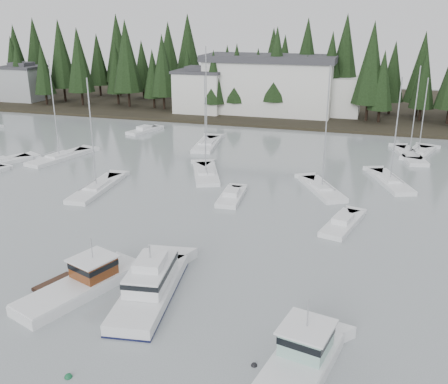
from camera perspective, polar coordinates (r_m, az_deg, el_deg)
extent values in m
cube|color=black|center=(112.72, 9.21, 9.90)|extent=(240.00, 54.00, 1.00)
cube|color=silver|center=(98.87, -2.76, 11.29)|extent=(9.00, 7.00, 7.50)
cube|color=#38383D|center=(98.38, -2.80, 13.59)|extent=(9.54, 7.42, 0.50)
cube|color=#38383D|center=(98.32, -2.80, 13.94)|extent=(4.95, 3.85, 0.80)
cube|color=#999EA0|center=(121.11, -21.90, 11.34)|extent=(8.00, 7.00, 7.00)
cube|color=#38383D|center=(120.72, -22.13, 13.10)|extent=(8.48, 7.42, 0.50)
cube|color=#38383D|center=(120.67, -22.17, 13.38)|extent=(4.40, 3.85, 0.80)
cube|color=silver|center=(98.10, 5.17, 11.90)|extent=(24.00, 10.00, 10.00)
cube|color=#38383D|center=(97.54, 5.27, 14.99)|extent=(25.00, 11.00, 1.20)
cube|color=silver|center=(98.59, 12.35, 10.70)|extent=(10.00, 8.00, 7.00)
cube|color=white|center=(36.98, -16.60, -11.09)|extent=(5.64, 9.08, 1.24)
cube|color=white|center=(36.65, -16.70, -10.18)|extent=(5.52, 8.90, 0.11)
cube|color=#512610|center=(37.22, -14.68, -8.32)|extent=(3.10, 3.23, 1.34)
cube|color=white|center=(36.90, -14.78, -7.33)|extent=(3.48, 3.65, 0.11)
cube|color=black|center=(37.10, -14.72, -7.95)|extent=(3.16, 3.29, 0.38)
cylinder|color=#A5A8AD|center=(36.55, -14.89, -6.19)|extent=(0.08, 0.08, 1.53)
cube|color=black|center=(38.79, -18.76, -10.05)|extent=(2.12, 3.27, 0.53)
cube|color=white|center=(35.64, -8.46, -11.58)|extent=(4.40, 10.26, 1.45)
cube|color=black|center=(35.70, -8.45, -11.73)|extent=(4.43, 10.32, 0.20)
cube|color=white|center=(35.35, -8.34, -9.23)|extent=(3.20, 5.46, 1.31)
cube|color=black|center=(35.20, -8.36, -8.78)|extent=(3.27, 5.52, 0.36)
cube|color=white|center=(34.91, -8.41, -7.86)|extent=(2.18, 2.81, 0.59)
cylinder|color=#A5A8AD|center=(34.59, -8.47, -6.80)|extent=(0.10, 0.10, 0.99)
cube|color=white|center=(28.64, 7.97, -20.47)|extent=(4.66, 8.89, 1.38)
cube|color=white|center=(28.17, 8.04, -19.32)|extent=(4.56, 8.71, 0.13)
cube|color=#8EB9AD|center=(29.00, 9.37, -16.27)|extent=(2.90, 2.99, 1.48)
cube|color=white|center=(28.55, 9.46, -14.98)|extent=(3.26, 3.38, 0.13)
cube|color=black|center=(28.83, 9.41, -15.79)|extent=(2.97, 3.04, 0.42)
cylinder|color=#A5A8AD|center=(28.05, 9.57, -13.46)|extent=(0.08, 0.08, 1.69)
cube|color=white|center=(57.47, -14.33, 0.19)|extent=(3.06, 10.08, 1.05)
cube|color=white|center=(57.27, -14.38, 0.80)|extent=(1.92, 3.48, 0.30)
cylinder|color=#A5A8AD|center=(55.74, -14.88, 6.45)|extent=(0.14, 0.14, 11.84)
cube|color=white|center=(74.93, -1.97, 5.28)|extent=(4.01, 9.79, 1.05)
cube|color=white|center=(74.78, -1.98, 5.76)|extent=(2.38, 3.46, 0.30)
cylinder|color=#A5A8AD|center=(73.45, -2.04, 10.93)|extent=(0.14, 0.14, 13.86)
cube|color=white|center=(61.02, 18.42, 0.91)|extent=(5.56, 9.32, 1.05)
cube|color=white|center=(60.83, 18.49, 1.49)|extent=(2.73, 3.49, 0.30)
cylinder|color=#A5A8AD|center=(59.41, 19.07, 6.73)|extent=(0.14, 0.14, 11.65)
cube|color=white|center=(60.78, -2.09, 1.86)|extent=(5.94, 9.26, 1.05)
cube|color=white|center=(60.58, -2.09, 2.44)|extent=(2.93, 3.53, 0.30)
cylinder|color=#A5A8AD|center=(59.18, -2.16, 7.63)|extent=(0.14, 0.14, 11.44)
cube|color=white|center=(71.47, -18.25, 3.59)|extent=(4.86, 10.07, 1.05)
cube|color=white|center=(71.30, -18.31, 4.09)|extent=(2.60, 3.65, 0.30)
cylinder|color=#A5A8AD|center=(70.02, -18.84, 8.95)|extent=(0.14, 0.14, 12.57)
cube|color=white|center=(56.47, 11.10, 0.10)|extent=(6.26, 8.63, 1.05)
cube|color=white|center=(56.26, 11.14, 0.72)|extent=(2.91, 3.37, 0.30)
cylinder|color=#A5A8AD|center=(54.57, 11.58, 7.12)|extent=(0.14, 0.14, 13.11)
cube|color=white|center=(73.35, 20.39, 3.74)|extent=(4.61, 10.02, 1.05)
cube|color=white|center=(73.19, 20.45, 4.22)|extent=(2.46, 3.61, 0.30)
cylinder|color=#A5A8AD|center=(72.00, 20.99, 8.65)|extent=(0.14, 0.14, 11.78)
cube|color=white|center=(75.04, 21.29, 3.96)|extent=(5.35, 8.83, 1.05)
cube|color=white|center=(74.88, 21.35, 4.44)|extent=(2.80, 3.33, 0.30)
cylinder|color=#A5A8AD|center=(73.86, 21.83, 8.13)|extent=(0.14, 0.14, 10.10)
cube|color=white|center=(47.54, 13.36, -3.76)|extent=(3.84, 7.30, 0.90)
cube|color=white|center=(47.27, 13.42, -2.98)|extent=(2.00, 2.53, 0.55)
cube|color=white|center=(85.03, -9.14, 6.82)|extent=(4.01, 6.90, 0.90)
cube|color=white|center=(84.88, -9.16, 7.28)|extent=(2.04, 2.44, 0.55)
cube|color=white|center=(53.03, 0.86, -0.73)|extent=(2.60, 6.28, 0.90)
cube|color=white|center=(52.79, 0.86, -0.02)|extent=(1.62, 2.06, 0.55)
sphere|color=#145933|center=(29.91, -17.35, -19.55)|extent=(0.44, 0.44, 0.44)
sphere|color=black|center=(29.48, 3.46, -19.20)|extent=(0.36, 0.36, 0.36)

